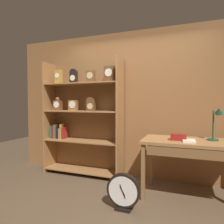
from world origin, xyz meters
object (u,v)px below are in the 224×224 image
Objects in this scene: desk_lamp at (216,121)px; toolbox_small at (178,137)px; round_clock_large at (123,192)px; bookshelf at (82,116)px; workbench at (195,147)px; open_repair_manual at (189,141)px.

desk_lamp reaches higher than toolbox_small.
round_clock_large is at bearing -147.13° from desk_lamp.
workbench is at bearing -11.16° from bookshelf.
desk_lamp is (0.27, 0.10, 0.36)m from workbench.
open_repair_manual is (0.14, -0.06, -0.03)m from toolbox_small.
open_repair_manual is at bearing 34.36° from round_clock_large.
workbench is at bearing 47.86° from open_repair_manual.
toolbox_small reaches higher than round_clock_large.
desk_lamp is 2.28× the size of toolbox_small.
toolbox_small is at bearing 43.08° from round_clock_large.
toolbox_small is at bearing 152.07° from open_repair_manual.
bookshelf is 2.02m from workbench.
workbench is 0.16m from open_repair_manual.
toolbox_small is at bearing -164.60° from desk_lamp.
bookshelf is at bearing 166.48° from toolbox_small.
bookshelf is 1.95m from open_repair_manual.
desk_lamp reaches higher than round_clock_large.
bookshelf is at bearing 162.26° from open_repair_manual.
round_clock_large is (-0.61, -0.57, -0.62)m from toolbox_small.
round_clock_large is at bearing -143.66° from workbench.
workbench is at bearing -159.70° from desk_lamp.
open_repair_manual is at bearing -150.55° from desk_lamp.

